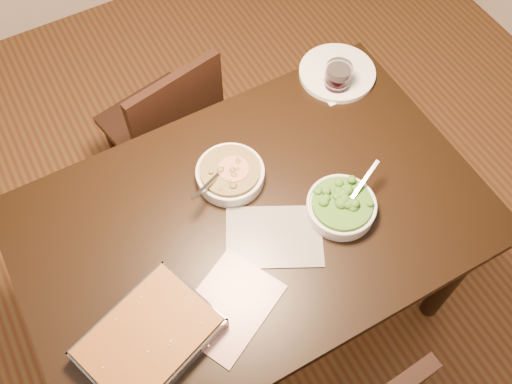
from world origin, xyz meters
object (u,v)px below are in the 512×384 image
at_px(baking_dish, 149,339).
at_px(stew_bowl, 230,174).
at_px(broccoli_bowl, 341,206).
at_px(dinner_plate, 337,73).
at_px(table, 253,232).
at_px(chair_far, 168,126).
at_px(wine_tumbler, 338,77).

bearing_deg(baking_dish, stew_bowl, 20.27).
height_order(broccoli_bowl, dinner_plate, broccoli_bowl).
bearing_deg(table, dinner_plate, 33.81).
relative_size(broccoli_bowl, chair_far, 0.28).
bearing_deg(stew_bowl, wine_tumbler, 17.18).
height_order(stew_bowl, dinner_plate, stew_bowl).
xyz_separation_m(table, wine_tumbler, (0.50, 0.31, 0.15)).
bearing_deg(chair_far, wine_tumbler, 134.76).
bearing_deg(stew_bowl, table, -92.08).
bearing_deg(dinner_plate, stew_bowl, -159.06).
bearing_deg(baking_dish, wine_tumbler, 9.40).
relative_size(baking_dish, wine_tumbler, 4.03).
bearing_deg(stew_bowl, broccoli_bowl, -48.04).
bearing_deg(broccoli_bowl, wine_tumbler, 58.42).
relative_size(table, stew_bowl, 6.19).
height_order(table, dinner_plate, dinner_plate).
bearing_deg(chair_far, table, 80.55).
xyz_separation_m(broccoli_bowl, baking_dish, (-0.66, -0.09, 0.00)).
height_order(baking_dish, wine_tumbler, wine_tumbler).
xyz_separation_m(broccoli_bowl, dinner_plate, (0.29, 0.47, -0.02)).
relative_size(table, dinner_plate, 5.20).
distance_m(table, dinner_plate, 0.66).
relative_size(stew_bowl, wine_tumbler, 2.23).
bearing_deg(stew_bowl, chair_far, 93.17).
bearing_deg(stew_bowl, baking_dish, -140.30).
bearing_deg(broccoli_bowl, baking_dish, -172.30).
bearing_deg(table, stew_bowl, 87.92).
distance_m(table, broccoli_bowl, 0.29).
bearing_deg(dinner_plate, baking_dish, -149.80).
bearing_deg(wine_tumbler, broccoli_bowl, -121.58).
relative_size(table, wine_tumbler, 13.77).
bearing_deg(broccoli_bowl, dinner_plate, 57.87).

